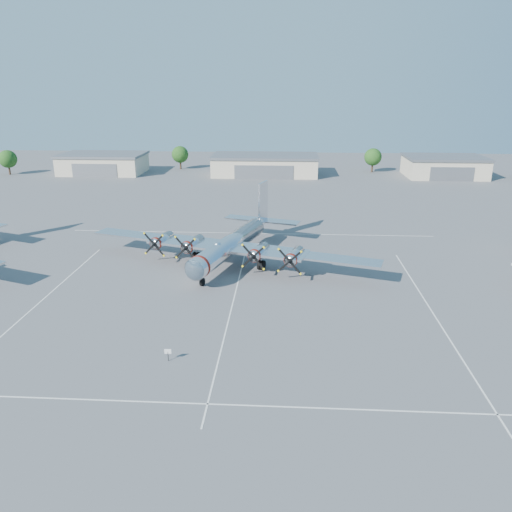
# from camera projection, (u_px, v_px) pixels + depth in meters

# --- Properties ---
(ground) EXTENTS (260.00, 260.00, 0.00)m
(ground) POSITION_uv_depth(u_px,v_px,m) (235.00, 292.00, 59.50)
(ground) COLOR #4F4F52
(ground) RESTS_ON ground
(parking_lines) EXTENTS (60.00, 50.08, 0.01)m
(parking_lines) POSITION_uv_depth(u_px,v_px,m) (234.00, 298.00, 57.85)
(parking_lines) COLOR silver
(parking_lines) RESTS_ON ground
(hangar_west) EXTENTS (22.60, 14.60, 5.40)m
(hangar_west) POSITION_uv_depth(u_px,v_px,m) (103.00, 163.00, 138.49)
(hangar_west) COLOR beige
(hangar_west) RESTS_ON ground
(hangar_center) EXTENTS (28.60, 14.60, 5.40)m
(hangar_center) POSITION_uv_depth(u_px,v_px,m) (265.00, 165.00, 135.95)
(hangar_center) COLOR beige
(hangar_center) RESTS_ON ground
(hangar_east) EXTENTS (20.60, 14.60, 5.40)m
(hangar_east) POSITION_uv_depth(u_px,v_px,m) (444.00, 166.00, 133.24)
(hangar_east) COLOR beige
(hangar_east) RESTS_ON ground
(tree_far_west) EXTENTS (4.80, 4.80, 6.64)m
(tree_far_west) POSITION_uv_depth(u_px,v_px,m) (8.00, 159.00, 135.67)
(tree_far_west) COLOR #382619
(tree_far_west) RESTS_ON ground
(tree_west) EXTENTS (4.80, 4.80, 6.64)m
(tree_west) POSITION_uv_depth(u_px,v_px,m) (180.00, 154.00, 144.45)
(tree_west) COLOR #382619
(tree_west) RESTS_ON ground
(tree_east) EXTENTS (4.80, 4.80, 6.64)m
(tree_east) POSITION_uv_depth(u_px,v_px,m) (373.00, 157.00, 139.46)
(tree_east) COLOR #382619
(tree_east) RESTS_ON ground
(main_bomber_b29) EXTENTS (47.71, 39.21, 9.10)m
(main_bomber_b29) POSITION_uv_depth(u_px,v_px,m) (233.00, 261.00, 70.00)
(main_bomber_b29) COLOR silver
(main_bomber_b29) RESTS_ON ground
(info_placard) EXTENTS (0.62, 0.08, 1.19)m
(info_placard) POSITION_uv_depth(u_px,v_px,m) (168.00, 353.00, 44.52)
(info_placard) COLOR black
(info_placard) RESTS_ON ground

